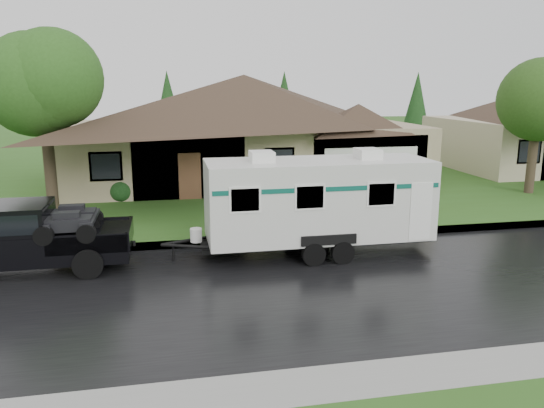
# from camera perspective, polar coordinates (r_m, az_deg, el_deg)

# --- Properties ---
(ground) EXTENTS (140.00, 140.00, 0.00)m
(ground) POSITION_cam_1_polar(r_m,az_deg,el_deg) (15.85, -2.65, -6.55)
(ground) COLOR #30591B
(ground) RESTS_ON ground
(road) EXTENTS (140.00, 8.00, 0.01)m
(road) POSITION_cam_1_polar(r_m,az_deg,el_deg) (14.00, -1.39, -9.19)
(road) COLOR black
(road) RESTS_ON ground
(curb) EXTENTS (140.00, 0.50, 0.15)m
(curb) POSITION_cam_1_polar(r_m,az_deg,el_deg) (17.94, -3.74, -3.99)
(curb) COLOR gray
(curb) RESTS_ON ground
(lawn) EXTENTS (140.00, 26.00, 0.15)m
(lawn) POSITION_cam_1_polar(r_m,az_deg,el_deg) (30.32, -6.95, 2.85)
(lawn) COLOR #30591B
(lawn) RESTS_ON ground
(house_main) EXTENTS (19.44, 10.80, 6.90)m
(house_main) POSITION_cam_1_polar(r_m,az_deg,el_deg) (29.03, -2.37, 9.49)
(house_main) COLOR tan
(house_main) RESTS_ON lawn
(tree_left_green) EXTENTS (4.29, 4.29, 7.11)m
(tree_left_green) POSITION_cam_1_polar(r_m,az_deg,el_deg) (22.72, -23.46, 11.34)
(tree_left_green) COLOR #382B1E
(tree_left_green) RESTS_ON lawn
(tree_right_green) EXTENTS (3.86, 3.86, 6.40)m
(tree_right_green) POSITION_cam_1_polar(r_m,az_deg,el_deg) (27.87, 26.75, 10.08)
(tree_right_green) COLOR #382B1E
(tree_right_green) RESTS_ON lawn
(shrub_row) EXTENTS (13.60, 1.00, 1.00)m
(shrub_row) POSITION_cam_1_polar(r_m,az_deg,el_deg) (24.89, -1.35, 2.12)
(shrub_row) COLOR #143814
(shrub_row) RESTS_ON lawn
(pickup_truck) EXTENTS (5.93, 2.25, 1.98)m
(pickup_truck) POSITION_cam_1_polar(r_m,az_deg,el_deg) (16.63, -25.69, -3.08)
(pickup_truck) COLOR black
(pickup_truck) RESTS_ON ground
(travel_trailer) EXTENTS (7.32, 2.57, 3.28)m
(travel_trailer) POSITION_cam_1_polar(r_m,az_deg,el_deg) (16.56, 4.98, 0.52)
(travel_trailer) COLOR silver
(travel_trailer) RESTS_ON ground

